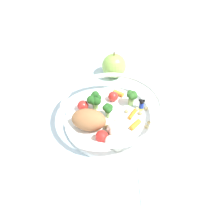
{
  "coord_description": "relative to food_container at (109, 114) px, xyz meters",
  "views": [
    {
      "loc": [
        0.06,
        0.42,
        0.49
      ],
      "look_at": [
        -0.01,
        -0.01,
        0.03
      ],
      "focal_mm": 40.0,
      "sensor_mm": 36.0,
      "label": 1
    }
  ],
  "objects": [
    {
      "name": "ground_plane",
      "position": [
        0.0,
        0.0,
        -0.03
      ],
      "size": [
        2.4,
        2.4,
        0.0
      ],
      "primitive_type": "plane",
      "color": "silver"
    },
    {
      "name": "food_container",
      "position": [
        0.0,
        0.0,
        0.0
      ],
      "size": [
        0.26,
        0.26,
        0.07
      ],
      "color": "white",
      "rests_on": "ground_plane"
    },
    {
      "name": "loose_apple",
      "position": [
        -0.05,
        -0.2,
        0.0
      ],
      "size": [
        0.08,
        0.08,
        0.09
      ],
      "color": "#8CB74C",
      "rests_on": "ground_plane"
    },
    {
      "name": "folded_napkin",
      "position": [
        -0.1,
        0.2,
        -0.03
      ],
      "size": [
        0.15,
        0.12,
        0.01
      ],
      "primitive_type": "cube",
      "rotation": [
        0.0,
        0.0,
        -0.16
      ],
      "color": "white",
      "rests_on": "ground_plane"
    }
  ]
}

